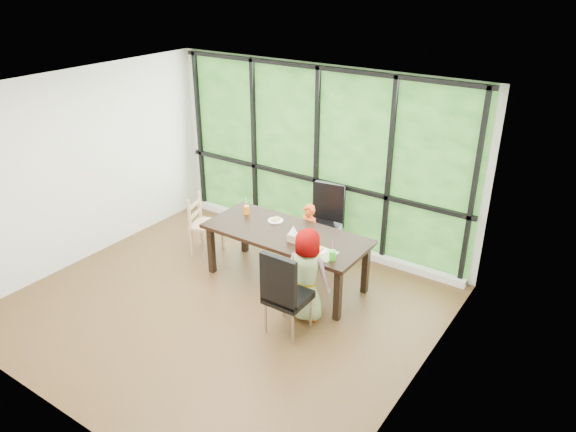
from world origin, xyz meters
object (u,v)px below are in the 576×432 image
object	(u,v)px
chair_interior_leather	(288,291)
tissue_box	(293,237)
child_toddler	(308,235)
dining_table	(286,257)
child_older	(306,275)
green_cup	(332,255)
chair_window_leather	(324,223)
plate_far	(276,221)
plate_near	(318,251)
orange_cup	(247,210)
chair_end_beech	(206,225)

from	to	relation	value
chair_interior_leather	tissue_box	distance (m)	0.88
chair_interior_leather	child_toddler	distance (m)	1.57
dining_table	tissue_box	distance (m)	0.50
child_older	green_cup	distance (m)	0.39
chair_window_leather	plate_far	size ratio (longest dim) A/B	5.12
chair_window_leather	plate_near	bearing A→B (deg)	-72.59
green_cup	tissue_box	distance (m)	0.66
plate_far	plate_near	size ratio (longest dim) A/B	0.99
chair_interior_leather	orange_cup	bearing A→B (deg)	-36.77
chair_interior_leather	plate_far	size ratio (longest dim) A/B	5.12
child_toddler	child_older	world-z (taller)	child_older
chair_end_beech	tissue_box	world-z (taller)	chair_end_beech
dining_table	plate_far	size ratio (longest dim) A/B	10.44
chair_window_leather	plate_near	xyz separation A→B (m)	(0.57, -1.11, 0.22)
orange_cup	tissue_box	size ratio (longest dim) A/B	0.99
chair_window_leather	chair_end_beech	size ratio (longest dim) A/B	1.20
plate_near	green_cup	xyz separation A→B (m)	(0.25, -0.09, 0.05)
chair_window_leather	chair_end_beech	bearing A→B (deg)	-159.30
child_older	dining_table	bearing A→B (deg)	-45.01
chair_interior_leather	child_older	distance (m)	0.36
child_toddler	orange_cup	xyz separation A→B (m)	(-0.78, -0.39, 0.34)
chair_window_leather	orange_cup	world-z (taller)	chair_window_leather
tissue_box	chair_end_beech	bearing A→B (deg)	173.74
child_older	orange_cup	size ratio (longest dim) A/B	9.99
child_older	green_cup	size ratio (longest dim) A/B	9.61
child_toddler	green_cup	distance (m)	1.26
child_toddler	plate_far	distance (m)	0.56
orange_cup	child_toddler	bearing A→B (deg)	26.84
orange_cup	green_cup	world-z (taller)	green_cup
child_toddler	plate_near	size ratio (longest dim) A/B	4.37
chair_interior_leather	child_older	xyz separation A→B (m)	(0.02, 0.36, 0.05)
dining_table	plate_near	bearing A→B (deg)	-17.79
chair_end_beech	child_older	world-z (taller)	child_older
dining_table	green_cup	world-z (taller)	green_cup
plate_near	child_toddler	bearing A→B (deg)	129.18
plate_far	plate_near	xyz separation A→B (m)	(0.93, -0.40, 0.00)
dining_table	chair_window_leather	size ratio (longest dim) A/B	2.04
child_older	plate_far	size ratio (longest dim) A/B	5.59
child_toddler	plate_far	size ratio (longest dim) A/B	4.42
dining_table	plate_far	xyz separation A→B (m)	(-0.31, 0.20, 0.38)
chair_interior_leather	green_cup	bearing A→B (deg)	-111.99
chair_end_beech	orange_cup	xyz separation A→B (m)	(0.66, 0.13, 0.36)
chair_interior_leather	plate_near	distance (m)	0.71
child_toddler	child_older	size ratio (longest dim) A/B	0.79
tissue_box	dining_table	bearing A→B (deg)	144.82
child_older	plate_far	distance (m)	1.21
dining_table	chair_end_beech	distance (m)	1.45
plate_far	chair_window_leather	bearing A→B (deg)	63.21
orange_cup	tissue_box	bearing A→B (deg)	-17.61
chair_interior_leather	chair_end_beech	distance (m)	2.27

